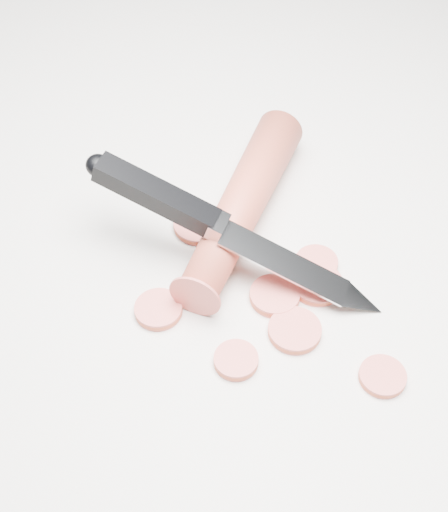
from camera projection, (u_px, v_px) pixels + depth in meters
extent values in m
plane|color=silver|center=(283.00, 243.00, 0.56)|extent=(2.40, 2.40, 0.00)
cylinder|color=#B93F2D|center=(242.00, 204.00, 0.56)|extent=(0.12, 0.19, 0.03)
cylinder|color=#CE5047|center=(158.00, 309.00, 0.51)|extent=(0.03, 0.03, 0.01)
cylinder|color=#CE5047|center=(236.00, 360.00, 0.49)|extent=(0.03, 0.03, 0.01)
cylinder|color=#CE5047|center=(316.00, 263.00, 0.54)|extent=(0.03, 0.03, 0.01)
cylinder|color=#CE5047|center=(295.00, 330.00, 0.50)|extent=(0.04, 0.04, 0.01)
cylinder|color=#CE5047|center=(317.00, 284.00, 0.53)|extent=(0.04, 0.04, 0.01)
cylinder|color=#CE5047|center=(199.00, 224.00, 0.57)|extent=(0.04, 0.04, 0.01)
cylinder|color=#CE5047|center=(382.00, 376.00, 0.48)|extent=(0.03, 0.03, 0.01)
cylinder|color=#CE5047|center=(275.00, 296.00, 0.52)|extent=(0.04, 0.04, 0.01)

